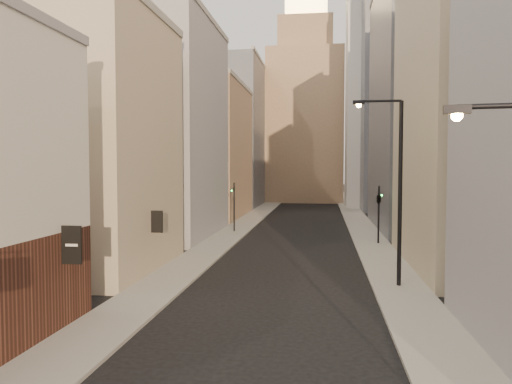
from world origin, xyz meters
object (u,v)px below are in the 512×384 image
clock_tower (306,108)px  streetlamp_mid (395,181)px  traffic_light_left (234,198)px  traffic_light_right (379,199)px  white_tower (372,91)px

clock_tower → streetlamp_mid: 69.70m
traffic_light_left → streetlamp_mid: bearing=131.3°
streetlamp_mid → clock_tower: bearing=95.0°
clock_tower → traffic_light_left: 49.47m
streetlamp_mid → traffic_light_left: size_ratio=2.04×
streetlamp_mid → traffic_light_right: streetlamp_mid is taller
white_tower → traffic_light_left: 39.92m
traffic_light_left → traffic_light_right: size_ratio=1.00×
clock_tower → traffic_light_left: bearing=-96.6°
clock_tower → traffic_light_right: size_ratio=8.98×
streetlamp_mid → traffic_light_right: (0.81, 15.09, -1.98)m
traffic_light_left → white_tower: bearing=-105.9°
clock_tower → white_tower: size_ratio=1.08×
traffic_light_right → streetlamp_mid: bearing=105.5°
white_tower → traffic_light_right: (-3.00, -39.22, -14.75)m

